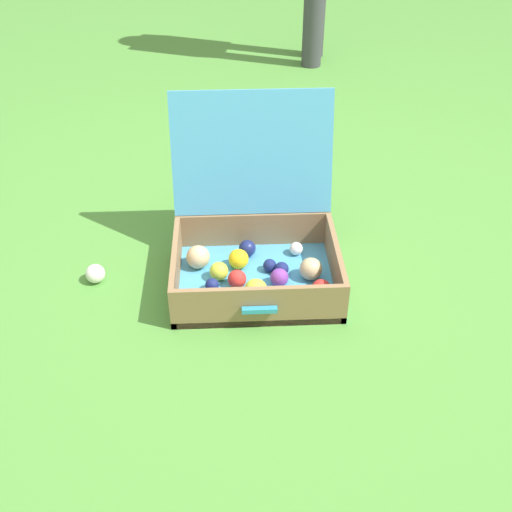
# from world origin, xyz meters

# --- Properties ---
(ground_plane) EXTENTS (16.00, 16.00, 0.00)m
(ground_plane) POSITION_xyz_m (0.00, 0.00, 0.00)
(ground_plane) COLOR #4C8C38
(open_suitcase) EXTENTS (0.56, 0.58, 0.57)m
(open_suitcase) POSITION_xyz_m (-0.09, -0.01, 0.12)
(open_suitcase) COLOR #4799C6
(open_suitcase) RESTS_ON ground
(stray_ball_on_grass) EXTENTS (0.07, 0.07, 0.07)m
(stray_ball_on_grass) POSITION_xyz_m (-0.64, -0.02, 0.03)
(stray_ball_on_grass) COLOR white
(stray_ball_on_grass) RESTS_ON ground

